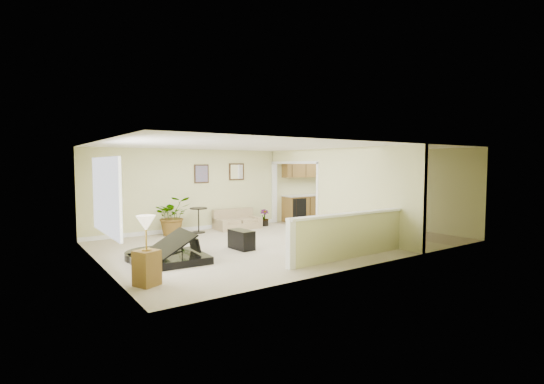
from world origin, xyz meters
TOP-DOWN VIEW (x-y plane):
  - floor at (0.00, 0.00)m, footprint 9.00×9.00m
  - back_wall at (0.00, 3.00)m, footprint 9.00×0.04m
  - front_wall at (0.00, -3.00)m, footprint 9.00×0.04m
  - left_wall at (-4.50, 0.00)m, footprint 0.04×6.00m
  - right_wall at (4.50, 0.00)m, footprint 0.04×6.00m
  - ceiling at (0.00, 0.00)m, footprint 9.00×6.00m
  - kitchen_vinyl at (3.15, 0.00)m, footprint 2.70×6.00m
  - interior_partition at (1.80, 0.25)m, footprint 0.18×5.99m
  - pony_half_wall at (0.08, -2.30)m, footprint 3.42×0.22m
  - left_window at (-4.49, -0.50)m, footprint 0.05×2.15m
  - wall_art_left at (-0.95, 2.97)m, footprint 0.48×0.04m
  - wall_mirror at (0.30, 2.97)m, footprint 0.55×0.04m
  - kitchen_cabinets at (3.19, 2.73)m, footprint 2.36×0.65m
  - piano at (-3.31, -0.32)m, footprint 1.78×1.85m
  - piano_bench at (-1.38, -0.19)m, footprint 0.40×0.71m
  - loveseat at (0.06, 2.57)m, footprint 1.43×0.84m
  - accent_table at (-1.28, 2.49)m, footprint 0.52×0.52m
  - palm_plant at (-2.03, 2.58)m, footprint 1.17×1.06m
  - small_plant at (1.08, 2.51)m, footprint 0.38×0.38m
  - lamp_stand at (-4.13, -1.75)m, footprint 0.46×0.46m

SIDE VIEW (x-z plane):
  - floor at x=0.00m, z-range 0.00..0.00m
  - kitchen_vinyl at x=3.15m, z-range 0.00..0.01m
  - piano_bench at x=-1.38m, z-range 0.00..0.46m
  - small_plant at x=1.08m, z-range -0.04..0.51m
  - loveseat at x=0.06m, z-range -0.10..0.71m
  - accent_table at x=-1.28m, z-range 0.11..0.86m
  - lamp_stand at x=-4.13m, z-range -0.09..1.10m
  - pony_half_wall at x=0.08m, z-range 0.02..1.02m
  - palm_plant at x=-2.03m, z-range -0.01..1.12m
  - piano at x=-3.31m, z-range -0.11..1.28m
  - kitchen_cabinets at x=3.19m, z-range -0.29..2.03m
  - interior_partition at x=1.80m, z-range -0.03..2.47m
  - back_wall at x=0.00m, z-range 0.00..2.50m
  - front_wall at x=0.00m, z-range 0.00..2.50m
  - left_wall at x=-4.50m, z-range 0.00..2.50m
  - right_wall at x=4.50m, z-range 0.00..2.50m
  - left_window at x=-4.49m, z-range 0.73..2.17m
  - wall_art_left at x=-0.95m, z-range 1.46..2.04m
  - wall_mirror at x=0.30m, z-range 1.52..2.08m
  - ceiling at x=0.00m, z-range 2.48..2.52m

